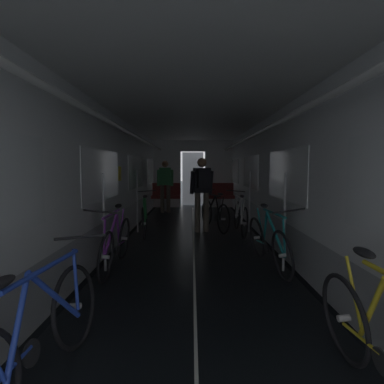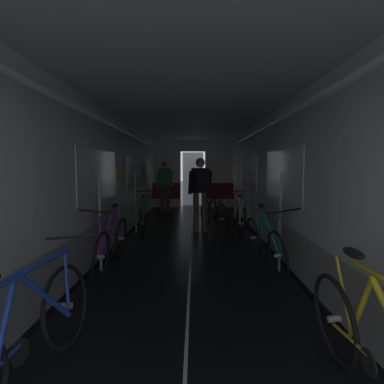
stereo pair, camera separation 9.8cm
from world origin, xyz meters
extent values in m
plane|color=black|center=(0.00, 0.00, 0.00)|extent=(60.00, 60.00, 0.00)
cube|color=black|center=(-1.41, 3.25, 0.00)|extent=(0.08, 11.50, 0.01)
cube|color=black|center=(1.41, 3.25, 0.00)|extent=(0.08, 11.50, 0.01)
cube|color=beige|center=(0.00, 3.25, 0.00)|extent=(0.03, 11.27, 0.00)
cube|color=#9EA0A5|center=(-1.51, 3.25, 0.30)|extent=(0.12, 11.50, 0.60)
cube|color=white|center=(-1.51, 3.25, 1.53)|extent=(0.12, 11.50, 1.85)
cube|color=white|center=(-1.45, 2.67, 1.35)|extent=(0.02, 1.90, 0.80)
cube|color=white|center=(-1.45, 5.55, 1.35)|extent=(0.02, 1.90, 0.80)
cube|color=white|center=(-1.45, 8.42, 1.35)|extent=(0.02, 1.90, 0.80)
cube|color=yellow|center=(-1.45, 3.82, 1.35)|extent=(0.01, 0.20, 0.28)
cylinder|color=white|center=(-1.17, 3.25, 2.10)|extent=(0.07, 11.04, 0.07)
cylinder|color=#B7BABF|center=(-1.27, 2.10, 0.70)|extent=(0.04, 0.04, 1.40)
cylinder|color=#B7BABF|center=(-1.27, 4.70, 0.70)|extent=(0.04, 0.04, 1.40)
cube|color=#9EA0A5|center=(1.51, 3.25, 0.30)|extent=(0.12, 11.50, 0.60)
cube|color=white|center=(1.51, 3.25, 1.53)|extent=(0.12, 11.50, 1.85)
cube|color=white|center=(1.45, 2.67, 1.35)|extent=(0.02, 1.90, 0.80)
cube|color=white|center=(1.45, 5.55, 1.35)|extent=(0.02, 1.90, 0.80)
cube|color=white|center=(1.45, 8.42, 1.35)|extent=(0.02, 1.90, 0.80)
cube|color=yellow|center=(1.45, 3.00, 1.35)|extent=(0.01, 0.20, 0.28)
cylinder|color=white|center=(1.17, 3.25, 2.10)|extent=(0.07, 11.04, 0.07)
cylinder|color=#B7BABF|center=(1.27, 2.10, 0.70)|extent=(0.04, 0.04, 1.40)
cylinder|color=#B7BABF|center=(1.27, 4.70, 0.70)|extent=(0.04, 0.04, 1.40)
cube|color=white|center=(-0.95, 9.06, 1.23)|extent=(1.00, 0.12, 2.45)
cube|color=white|center=(0.95, 9.06, 1.23)|extent=(1.00, 0.12, 2.45)
cube|color=white|center=(0.00, 9.06, 2.25)|extent=(0.90, 0.12, 0.40)
cube|color=#4C4F54|center=(0.00, 9.76, 1.03)|extent=(0.81, 0.04, 2.05)
cube|color=white|center=(0.00, 3.25, 2.51)|extent=(3.14, 11.62, 0.12)
cylinder|color=gray|center=(-0.90, 8.00, 0.22)|extent=(0.12, 0.12, 0.44)
cube|color=maroon|center=(-0.90, 8.00, 0.49)|extent=(0.96, 0.44, 0.10)
cube|color=maroon|center=(-0.90, 8.19, 0.74)|extent=(0.96, 0.08, 0.40)
torus|color=gray|center=(-1.33, 8.22, 0.94)|extent=(0.14, 0.14, 0.02)
cylinder|color=gray|center=(0.90, 8.00, 0.22)|extent=(0.12, 0.12, 0.44)
cube|color=maroon|center=(0.90, 8.00, 0.49)|extent=(0.96, 0.44, 0.10)
cube|color=maroon|center=(0.90, 8.19, 0.74)|extent=(0.96, 0.08, 0.40)
torus|color=gray|center=(0.47, 8.22, 0.94)|extent=(0.14, 0.14, 0.02)
torus|color=black|center=(1.03, 2.74, 0.33)|extent=(0.20, 0.68, 0.67)
cylinder|color=#B2B2B7|center=(1.03, 2.74, 0.33)|extent=(0.10, 0.06, 0.06)
torus|color=black|center=(1.14, 1.73, 0.33)|extent=(0.20, 0.68, 0.67)
cylinder|color=#B2B2B7|center=(1.14, 1.73, 0.33)|extent=(0.10, 0.06, 0.06)
cylinder|color=teal|center=(1.13, 2.04, 0.55)|extent=(0.16, 0.53, 0.56)
cylinder|color=teal|center=(1.09, 2.45, 0.55)|extent=(0.07, 0.35, 0.55)
cylinder|color=teal|center=(1.15, 2.20, 0.81)|extent=(0.13, 0.82, 0.04)
cylinder|color=teal|center=(1.07, 2.68, 0.57)|extent=(0.10, 0.16, 0.49)
cylinder|color=teal|center=(1.05, 2.52, 0.31)|extent=(0.07, 0.45, 0.07)
cylinder|color=teal|center=(1.17, 1.76, 0.57)|extent=(0.09, 0.10, 0.49)
cylinder|color=black|center=(1.07, 2.29, 0.29)|extent=(0.05, 0.17, 0.17)
ellipsoid|color=black|center=(1.11, 2.63, 0.87)|extent=(0.12, 0.25, 0.07)
cylinder|color=black|center=(1.21, 1.75, 0.91)|extent=(0.44, 0.07, 0.08)
torus|color=black|center=(-0.99, 0.29, 0.33)|extent=(0.18, 0.68, 0.67)
cylinder|color=#B2B2B7|center=(-0.99, 0.29, 0.33)|extent=(0.10, 0.06, 0.06)
cylinder|color=#2342B7|center=(-1.00, -0.03, 0.55)|extent=(0.15, 0.53, 0.56)
cylinder|color=#2342B7|center=(-1.05, -0.44, 0.55)|extent=(0.07, 0.35, 0.55)
cylinder|color=#2342B7|center=(-0.99, -0.19, 0.82)|extent=(0.12, 0.82, 0.04)
cylinder|color=#2342B7|center=(-1.08, -0.50, 0.31)|extent=(0.07, 0.45, 0.07)
cylinder|color=#2342B7|center=(-0.97, 0.25, 0.57)|extent=(0.08, 0.10, 0.49)
cylinder|color=black|center=(-1.06, -0.28, 0.29)|extent=(0.05, 0.17, 0.17)
cylinder|color=black|center=(-0.93, 0.27, 0.91)|extent=(0.44, 0.07, 0.07)
torus|color=black|center=(-1.01, 3.95, 0.33)|extent=(0.15, 0.67, 0.67)
cylinder|color=#B2B2B7|center=(-1.01, 3.95, 0.33)|extent=(0.10, 0.06, 0.06)
torus|color=black|center=(-1.13, 4.97, 0.33)|extent=(0.15, 0.67, 0.67)
cylinder|color=#B2B2B7|center=(-1.13, 4.97, 0.33)|extent=(0.10, 0.06, 0.06)
cylinder|color=#1E8438|center=(-1.08, 4.66, 0.55)|extent=(0.08, 0.54, 0.56)
cylinder|color=#1E8438|center=(-1.04, 4.25, 0.55)|extent=(0.11, 0.34, 0.55)
cylinder|color=#1E8438|center=(-1.05, 4.50, 0.82)|extent=(0.13, 0.82, 0.04)
cylinder|color=#1E8438|center=(-1.01, 4.02, 0.58)|extent=(0.04, 0.17, 0.49)
cylinder|color=#1E8438|center=(-1.04, 4.18, 0.31)|extent=(0.08, 0.45, 0.07)
cylinder|color=#1E8438|center=(-1.12, 4.94, 0.58)|extent=(0.07, 0.09, 0.49)
cylinder|color=black|center=(-1.07, 4.40, 0.29)|extent=(0.04, 0.17, 0.17)
ellipsoid|color=black|center=(-1.00, 4.08, 0.88)|extent=(0.12, 0.25, 0.07)
cylinder|color=black|center=(-1.10, 4.96, 0.92)|extent=(0.44, 0.08, 0.05)
torus|color=black|center=(-1.12, 2.68, 0.33)|extent=(0.10, 0.67, 0.67)
cylinder|color=#B2B2B7|center=(-1.12, 2.68, 0.33)|extent=(0.09, 0.05, 0.06)
torus|color=black|center=(-1.13, 1.66, 0.33)|extent=(0.10, 0.67, 0.67)
cylinder|color=#B2B2B7|center=(-1.13, 1.66, 0.33)|extent=(0.09, 0.05, 0.06)
cylinder|color=purple|center=(-1.15, 1.97, 0.55)|extent=(0.10, 0.54, 0.56)
cylinder|color=purple|center=(-1.15, 2.38, 0.55)|extent=(0.09, 0.34, 0.55)
cylinder|color=purple|center=(-1.17, 2.13, 0.82)|extent=(0.04, 0.82, 0.04)
cylinder|color=purple|center=(-1.15, 2.61, 0.57)|extent=(0.07, 0.16, 0.49)
cylinder|color=purple|center=(-1.12, 2.45, 0.31)|extent=(0.03, 0.45, 0.07)
cylinder|color=purple|center=(-1.15, 1.69, 0.57)|extent=(0.07, 0.09, 0.49)
cylinder|color=black|center=(-1.12, 2.23, 0.29)|extent=(0.03, 0.17, 0.17)
ellipsoid|color=black|center=(-1.18, 2.56, 0.88)|extent=(0.10, 0.24, 0.07)
cylinder|color=black|center=(-1.19, 1.67, 0.92)|extent=(0.44, 0.03, 0.07)
torus|color=black|center=(1.04, 3.99, 0.33)|extent=(0.08, 0.67, 0.67)
cylinder|color=#B2B2B7|center=(1.04, 3.99, 0.33)|extent=(0.09, 0.05, 0.06)
torus|color=black|center=(1.04, 5.01, 0.33)|extent=(0.08, 0.67, 0.67)
cylinder|color=#B2B2B7|center=(1.04, 5.01, 0.33)|extent=(0.09, 0.05, 0.06)
cylinder|color=silver|center=(1.02, 4.70, 0.55)|extent=(0.08, 0.54, 0.56)
cylinder|color=silver|center=(1.02, 4.29, 0.55)|extent=(0.07, 0.34, 0.55)
cylinder|color=silver|center=(1.01, 4.54, 0.82)|extent=(0.04, 0.82, 0.04)
cylinder|color=silver|center=(1.02, 4.06, 0.58)|extent=(0.06, 0.16, 0.49)
cylinder|color=silver|center=(1.04, 4.22, 0.31)|extent=(0.03, 0.45, 0.07)
cylinder|color=silver|center=(1.02, 4.98, 0.58)|extent=(0.06, 0.09, 0.49)
cylinder|color=black|center=(1.04, 4.44, 0.29)|extent=(0.02, 0.17, 0.17)
ellipsoid|color=black|center=(1.00, 4.11, 0.88)|extent=(0.09, 0.24, 0.07)
cylinder|color=black|center=(1.00, 5.00, 0.92)|extent=(0.44, 0.02, 0.05)
torus|color=black|center=(1.12, 0.09, 0.33)|extent=(0.12, 0.67, 0.67)
cylinder|color=#B2B2B7|center=(1.12, 0.09, 0.33)|extent=(0.10, 0.05, 0.06)
cylinder|color=yellow|center=(1.15, -0.21, 0.55)|extent=(0.09, 0.34, 0.55)
cylinder|color=yellow|center=(1.15, 0.02, 0.57)|extent=(0.08, 0.16, 0.49)
cylinder|color=yellow|center=(1.12, -0.14, 0.31)|extent=(0.03, 0.45, 0.07)
cylinder|color=black|center=(1.13, -0.36, 0.29)|extent=(0.03, 0.17, 0.17)
ellipsoid|color=black|center=(1.18, -0.03, 0.87)|extent=(0.10, 0.24, 0.07)
cylinder|color=brown|center=(0.10, 4.71, 0.45)|extent=(0.13, 0.13, 0.90)
cylinder|color=brown|center=(0.29, 4.76, 0.45)|extent=(0.13, 0.13, 0.90)
cube|color=black|center=(0.19, 4.74, 1.18)|extent=(0.40, 0.30, 0.56)
cylinder|color=black|center=(-0.03, 4.70, 1.13)|extent=(0.13, 0.21, 0.53)
cylinder|color=black|center=(0.40, 4.81, 1.13)|extent=(0.13, 0.21, 0.53)
sphere|color=#9E7051|center=(0.19, 4.74, 1.58)|extent=(0.21, 0.21, 0.21)
cube|color=black|center=(0.23, 4.57, 1.22)|extent=(0.31, 0.22, 0.40)
torus|color=black|center=(0.66, 4.50, 0.33)|extent=(0.27, 0.66, 0.67)
cylinder|color=#B2B2B7|center=(0.66, 4.50, 0.33)|extent=(0.10, 0.08, 0.05)
torus|color=black|center=(0.34, 5.47, 0.33)|extent=(0.27, 0.66, 0.67)
cylinder|color=#B2B2B7|center=(0.34, 5.47, 0.33)|extent=(0.10, 0.08, 0.05)
cylinder|color=black|center=(0.43, 5.17, 0.55)|extent=(0.22, 0.52, 0.56)
cylinder|color=black|center=(0.56, 4.78, 0.55)|extent=(0.12, 0.34, 0.55)
cylinder|color=black|center=(0.47, 5.02, 0.82)|extent=(0.29, 0.79, 0.04)
cylinder|color=black|center=(0.63, 4.56, 0.58)|extent=(0.09, 0.16, 0.49)
cylinder|color=black|center=(0.59, 4.71, 0.31)|extent=(0.16, 0.44, 0.07)
cylinder|color=black|center=(0.34, 5.44, 0.58)|extent=(0.04, 0.10, 0.49)
cylinder|color=black|center=(0.52, 4.93, 0.29)|extent=(0.07, 0.17, 0.17)
ellipsoid|color=black|center=(0.60, 4.61, 0.88)|extent=(0.16, 0.26, 0.06)
cylinder|color=black|center=(0.32, 5.45, 0.92)|extent=(0.43, 0.16, 0.04)
cylinder|color=brown|center=(-0.80, 7.70, 0.45)|extent=(0.13, 0.13, 0.90)
cylinder|color=brown|center=(-1.00, 7.70, 0.45)|extent=(0.13, 0.13, 0.90)
cube|color=#337F47|center=(-0.90, 7.70, 1.18)|extent=(0.36, 0.22, 0.56)
cylinder|color=#337F47|center=(-0.68, 7.68, 1.13)|extent=(0.09, 0.20, 0.53)
cylinder|color=#337F47|center=(-1.12, 7.68, 1.13)|extent=(0.09, 0.20, 0.53)
sphere|color=#9E7051|center=(-0.90, 7.70, 1.58)|extent=(0.21, 0.21, 0.21)
camera|label=1|loc=(-0.03, -2.13, 1.48)|focal=28.44mm
camera|label=2|loc=(0.07, -2.13, 1.48)|focal=28.44mm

